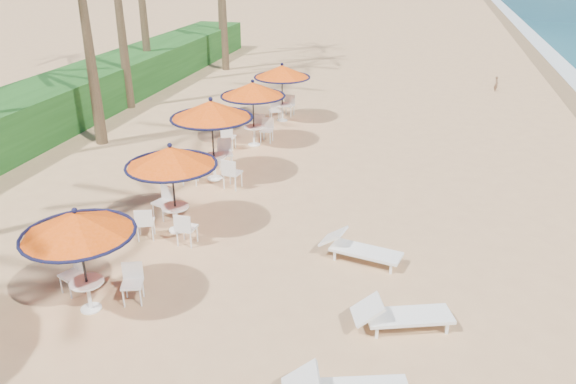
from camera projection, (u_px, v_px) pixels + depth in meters
name	position (u px, v px, depth m)	size (l,w,h in m)	color
ground	(334.00, 349.00, 10.50)	(160.00, 160.00, 0.00)	tan
scrub_hedge	(52.00, 106.00, 22.84)	(3.00, 40.00, 1.80)	#194716
station_0	(80.00, 232.00, 10.97)	(2.24, 2.24, 2.33)	black
station_1	(170.00, 168.00, 14.10)	(2.34, 2.34, 2.44)	black
station_2	(212.00, 120.00, 17.29)	(2.58, 2.63, 2.69)	black
station_3	(253.00, 97.00, 20.41)	(2.38, 2.38, 2.49)	black
station_4	(282.00, 77.00, 23.29)	(2.36, 2.36, 2.46)	black
lounger_mid	(399.00, 314.00, 10.93)	(2.06, 1.23, 0.71)	white
lounger_far	(358.00, 248.00, 13.32)	(2.04, 1.01, 0.70)	white
person	(496.00, 83.00, 28.57)	(0.31, 0.20, 0.84)	brown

